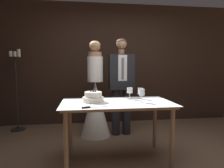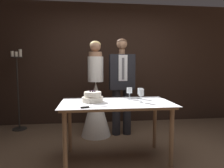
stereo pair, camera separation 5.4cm
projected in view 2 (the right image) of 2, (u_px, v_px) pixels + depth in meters
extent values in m
plane|color=brown|center=(135.00, 164.00, 2.61)|extent=(40.00, 40.00, 0.00)
cube|color=black|center=(114.00, 64.00, 4.52)|extent=(5.57, 0.12, 2.64)
cylinder|color=#8E6B4C|center=(65.00, 143.00, 2.34)|extent=(0.06, 0.06, 0.76)
cylinder|color=#8E6B4C|center=(171.00, 139.00, 2.49)|extent=(0.06, 0.06, 0.76)
cylinder|color=#8E6B4C|center=(70.00, 127.00, 2.96)|extent=(0.06, 0.06, 0.76)
cylinder|color=#8E6B4C|center=(155.00, 124.00, 3.12)|extent=(0.06, 0.06, 0.76)
cube|color=#8E6B4C|center=(116.00, 104.00, 2.69)|extent=(1.43, 0.75, 0.03)
cube|color=white|center=(116.00, 102.00, 2.69)|extent=(1.49, 0.81, 0.01)
cylinder|color=silver|center=(93.00, 99.00, 2.70)|extent=(0.29, 0.29, 0.07)
cylinder|color=silver|center=(93.00, 94.00, 2.70)|extent=(0.23, 0.23, 0.07)
sphere|color=#2D1933|center=(95.00, 91.00, 2.70)|extent=(0.02, 0.02, 0.02)
sphere|color=#2D1933|center=(93.00, 91.00, 2.74)|extent=(0.02, 0.02, 0.02)
sphere|color=#2D1933|center=(90.00, 91.00, 2.70)|extent=(0.02, 0.02, 0.02)
sphere|color=#2D1933|center=(93.00, 91.00, 2.67)|extent=(0.02, 0.02, 0.02)
cube|color=silver|center=(101.00, 107.00, 2.39)|extent=(0.29, 0.11, 0.00)
cylinder|color=black|center=(85.00, 107.00, 2.31)|extent=(0.10, 0.05, 0.02)
cylinder|color=silver|center=(140.00, 99.00, 2.93)|extent=(0.07, 0.07, 0.00)
cylinder|color=silver|center=(140.00, 96.00, 2.92)|extent=(0.01, 0.01, 0.07)
cylinder|color=silver|center=(140.00, 91.00, 2.92)|extent=(0.08, 0.08, 0.09)
cylinder|color=silver|center=(130.00, 99.00, 2.90)|extent=(0.08, 0.08, 0.00)
cylinder|color=silver|center=(130.00, 96.00, 2.90)|extent=(0.01, 0.01, 0.09)
cylinder|color=silver|center=(130.00, 90.00, 2.89)|extent=(0.08, 0.08, 0.08)
cylinder|color=maroon|center=(130.00, 92.00, 2.89)|extent=(0.07, 0.07, 0.02)
cylinder|color=silver|center=(141.00, 102.00, 2.66)|extent=(0.07, 0.07, 0.00)
cylinder|color=silver|center=(141.00, 99.00, 2.66)|extent=(0.01, 0.01, 0.09)
cylinder|color=silver|center=(141.00, 92.00, 2.65)|extent=(0.07, 0.07, 0.09)
cylinder|color=maroon|center=(141.00, 95.00, 2.65)|extent=(0.06, 0.06, 0.03)
cone|color=white|center=(96.00, 109.00, 3.65)|extent=(0.54, 0.54, 1.00)
cylinder|color=white|center=(96.00, 69.00, 3.58)|extent=(0.28, 0.28, 0.45)
cylinder|color=#A37556|center=(95.00, 54.00, 3.55)|extent=(0.24, 0.24, 0.08)
sphere|color=#A37556|center=(95.00, 47.00, 3.54)|extent=(0.19, 0.19, 0.19)
ellipsoid|color=#D6B770|center=(95.00, 45.00, 3.55)|extent=(0.20, 0.20, 0.14)
cylinder|color=black|center=(116.00, 112.00, 3.70)|extent=(0.15, 0.15, 0.85)
cylinder|color=black|center=(127.00, 112.00, 3.72)|extent=(0.15, 0.15, 0.85)
cube|color=black|center=(122.00, 72.00, 3.64)|extent=(0.45, 0.24, 0.64)
cube|color=white|center=(123.00, 68.00, 3.51)|extent=(0.16, 0.01, 0.46)
cube|color=slate|center=(123.00, 69.00, 3.50)|extent=(0.04, 0.01, 0.38)
cylinder|color=#A37556|center=(122.00, 52.00, 3.60)|extent=(0.11, 0.11, 0.09)
sphere|color=#A37556|center=(122.00, 44.00, 3.59)|extent=(0.19, 0.19, 0.19)
ellipsoid|color=#472D1E|center=(122.00, 42.00, 3.60)|extent=(0.19, 0.19, 0.12)
cylinder|color=black|center=(20.00, 129.00, 4.03)|extent=(0.28, 0.28, 0.02)
cylinder|color=black|center=(18.00, 94.00, 3.96)|extent=(0.03, 0.03, 1.42)
cylinder|color=black|center=(16.00, 57.00, 3.89)|extent=(0.22, 0.22, 0.01)
cylinder|color=silver|center=(12.00, 54.00, 3.88)|extent=(0.06, 0.06, 0.11)
cylinder|color=silver|center=(16.00, 54.00, 3.89)|extent=(0.06, 0.06, 0.10)
cylinder|color=silver|center=(20.00, 53.00, 3.90)|extent=(0.06, 0.06, 0.15)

